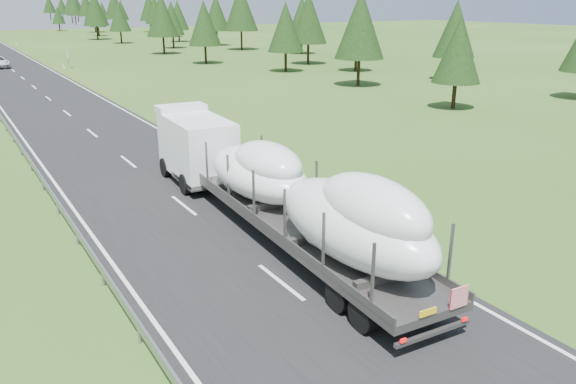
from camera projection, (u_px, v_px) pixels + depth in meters
marker_posts at (3, 37)px, 140.13m from camera, size 0.13×350.08×1.00m
highway_sign at (68, 55)px, 79.67m from camera, size 0.08×0.90×2.60m
tree_line_right at (164, 11)px, 133.32m from camera, size 28.35×325.85×12.44m
boat_truck at (273, 182)px, 23.01m from camera, size 3.73×20.72×4.19m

